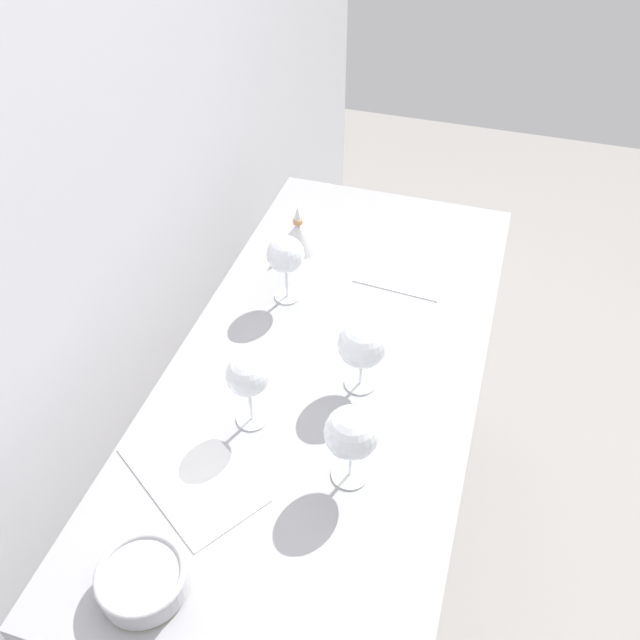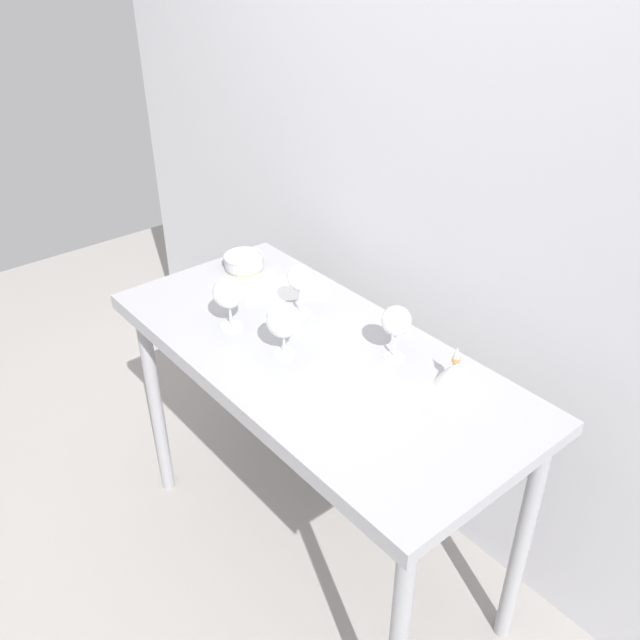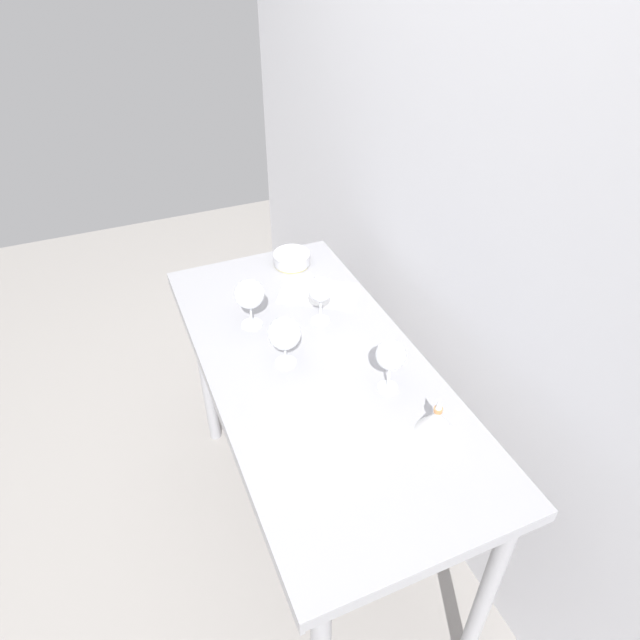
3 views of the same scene
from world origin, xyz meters
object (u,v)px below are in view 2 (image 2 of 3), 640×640
(wine_glass_near_left, at_px, (229,294))
(wine_glass_far_right, at_px, (396,322))
(wine_glass_far_left, at_px, (299,279))
(tasting_sheet_lower, at_px, (286,289))
(tasting_sheet_upper, at_px, (373,422))
(decanter_funnel, at_px, (455,372))
(wine_glass_near_center, at_px, (283,322))
(tasting_bowl, at_px, (244,261))

(wine_glass_near_left, bearing_deg, wine_glass_far_right, 31.73)
(wine_glass_near_left, height_order, wine_glass_far_left, wine_glass_near_left)
(wine_glass_far_right, xyz_separation_m, wine_glass_near_left, (-0.45, -0.28, -0.00))
(wine_glass_far_left, distance_m, tasting_sheet_lower, 0.21)
(tasting_sheet_upper, xyz_separation_m, decanter_funnel, (0.03, 0.28, 0.04))
(wine_glass_near_center, relative_size, tasting_bowl, 1.14)
(wine_glass_near_center, height_order, wine_glass_far_left, wine_glass_far_left)
(wine_glass_near_left, bearing_deg, tasting_sheet_lower, 106.83)
(tasting_bowl, relative_size, decanter_funnel, 1.18)
(wine_glass_far_left, relative_size, tasting_bowl, 1.17)
(tasting_sheet_upper, height_order, decanter_funnel, decanter_funnel)
(wine_glass_far_left, height_order, tasting_bowl, wine_glass_far_left)
(tasting_sheet_lower, height_order, decanter_funnel, decanter_funnel)
(wine_glass_far_left, bearing_deg, wine_glass_far_right, 8.29)
(tasting_sheet_upper, bearing_deg, decanter_funnel, 89.56)
(wine_glass_near_center, relative_size, tasting_sheet_lower, 0.60)
(tasting_sheet_lower, xyz_separation_m, decanter_funnel, (0.73, 0.03, 0.04))
(wine_glass_far_left, xyz_separation_m, tasting_sheet_upper, (0.55, -0.19, -0.12))
(wine_glass_near_center, bearing_deg, wine_glass_near_left, -170.37)
(wine_glass_near_left, distance_m, tasting_bowl, 0.41)
(wine_glass_far_left, relative_size, tasting_sheet_lower, 0.62)
(tasting_bowl, bearing_deg, wine_glass_far_right, 1.18)
(wine_glass_far_right, height_order, wine_glass_near_center, wine_glass_far_right)
(wine_glass_far_right, height_order, tasting_sheet_upper, wine_glass_far_right)
(tasting_sheet_upper, bearing_deg, wine_glass_near_center, -176.90)
(wine_glass_near_center, xyz_separation_m, tasting_sheet_upper, (0.39, -0.01, -0.11))
(wine_glass_far_right, height_order, tasting_bowl, wine_glass_far_right)
(decanter_funnel, bearing_deg, wine_glass_near_left, -154.03)
(wine_glass_far_right, distance_m, wine_glass_near_left, 0.52)
(tasting_sheet_lower, bearing_deg, tasting_bowl, -141.32)
(wine_glass_near_left, relative_size, tasting_sheet_lower, 0.63)
(wine_glass_far_left, distance_m, tasting_bowl, 0.39)
(wine_glass_far_right, distance_m, wine_glass_far_left, 0.38)
(wine_glass_near_center, relative_size, tasting_sheet_upper, 0.78)
(wine_glass_far_left, distance_m, tasting_sheet_upper, 0.59)
(wine_glass_far_left, bearing_deg, wine_glass_near_center, -49.63)
(decanter_funnel, bearing_deg, tasting_sheet_lower, -177.44)
(wine_glass_near_center, xyz_separation_m, wine_glass_far_left, (-0.16, 0.18, 0.01))
(wine_glass_far_left, height_order, tasting_sheet_lower, wine_glass_far_left)
(wine_glass_far_right, relative_size, wine_glass_near_center, 1.03)
(tasting_sheet_upper, bearing_deg, wine_glass_near_left, -172.79)
(wine_glass_far_left, bearing_deg, tasting_bowl, 174.10)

